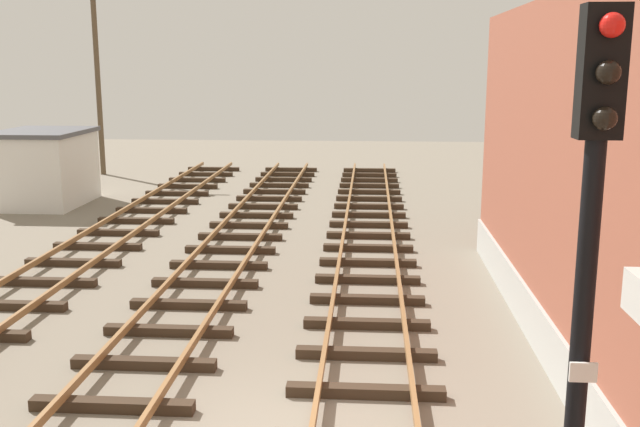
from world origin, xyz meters
The scene contains 3 objects.
signal_mast centered at (2.88, -2.87, 3.51)m, with size 0.36×0.40×5.61m.
control_hut centered at (-10.99, 16.64, 1.39)m, with size 3.00×3.80×2.76m.
utility_pole_far centered at (-11.60, 24.12, 4.44)m, with size 1.80×0.24×8.49m.
Camera 1 is at (0.99, -9.07, 5.13)m, focal length 40.71 mm.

